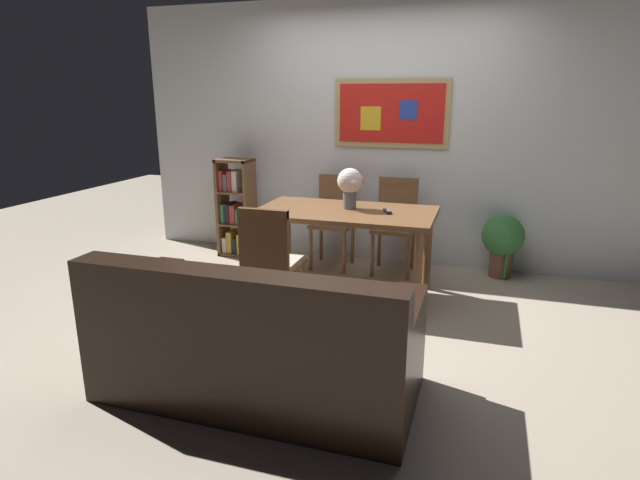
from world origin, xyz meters
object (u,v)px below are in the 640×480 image
object	(u,v)px
dining_chair_far_right	(396,217)
leather_couch	(254,346)
dining_chair_near_left	(270,256)
dining_chair_far_left	(335,213)
tv_remote	(387,211)
dining_table	(345,222)
bookshelf	(236,212)
flower_vase	(350,184)
potted_ivy	(503,240)

from	to	relation	value
dining_chair_far_right	leather_couch	bearing A→B (deg)	-98.62
dining_chair_near_left	dining_chair_far_left	world-z (taller)	same
dining_chair_far_right	tv_remote	size ratio (longest dim) A/B	5.64
dining_table	leather_couch	world-z (taller)	leather_couch
dining_chair_near_left	leather_couch	distance (m)	1.03
dining_chair_far_left	leather_couch	world-z (taller)	dining_chair_far_left
bookshelf	flower_vase	xyz separation A→B (m)	(1.44, -0.70, 0.49)
leather_couch	dining_chair_far_right	bearing A→B (deg)	81.38
dining_table	tv_remote	distance (m)	0.37
dining_table	tv_remote	xyz separation A→B (m)	(0.35, 0.01, 0.11)
tv_remote	potted_ivy	bearing A→B (deg)	42.32
dining_chair_near_left	bookshelf	bearing A→B (deg)	124.18
dining_chair_near_left	bookshelf	distance (m)	1.86
dining_chair_near_left	potted_ivy	world-z (taller)	dining_chair_near_left
flower_vase	tv_remote	world-z (taller)	flower_vase
leather_couch	potted_ivy	bearing A→B (deg)	62.04
dining_chair_far_left	tv_remote	xyz separation A→B (m)	(0.67, -0.75, 0.22)
potted_ivy	flower_vase	world-z (taller)	flower_vase
potted_ivy	flower_vase	xyz separation A→B (m)	(-1.29, -0.81, 0.60)
dining_chair_far_right	dining_chair_far_left	distance (m)	0.62
dining_chair_near_left	dining_table	bearing A→B (deg)	63.87
bookshelf	potted_ivy	world-z (taller)	bookshelf
flower_vase	dining_chair_far_left	bearing A→B (deg)	115.89
dining_chair_far_right	leather_couch	xyz separation A→B (m)	(-0.38, -2.48, -0.23)
dining_chair_near_left	dining_chair_far_right	xyz separation A→B (m)	(0.68, 1.52, 0.00)
dining_table	flower_vase	bearing A→B (deg)	75.81
dining_chair_far_right	tv_remote	distance (m)	0.78
dining_table	potted_ivy	xyz separation A→B (m)	(1.31, 0.88, -0.29)
dining_table	dining_chair_far_right	world-z (taller)	dining_chair_far_right
dining_table	tv_remote	bearing A→B (deg)	2.08
dining_table	tv_remote	size ratio (longest dim) A/B	9.26
dining_chair_near_left	leather_couch	size ratio (longest dim) A/B	0.51
flower_vase	potted_ivy	bearing A→B (deg)	32.07
dining_chair_far_left	dining_chair_far_right	bearing A→B (deg)	0.03
dining_chair_near_left	leather_couch	world-z (taller)	dining_chair_near_left
dining_chair_near_left	flower_vase	bearing A→B (deg)	64.84
leather_couch	flower_vase	distance (m)	1.91
dining_table	dining_chair_far_left	distance (m)	0.83
potted_ivy	dining_chair_far_right	bearing A→B (deg)	-173.02
dining_table	dining_chair_far_left	size ratio (longest dim) A/B	1.64
dining_chair_far_right	bookshelf	size ratio (longest dim) A/B	0.87
dining_chair_far_left	flower_vase	xyz separation A→B (m)	(0.33, -0.68, 0.42)
bookshelf	potted_ivy	distance (m)	2.73
dining_chair_far_left	tv_remote	distance (m)	1.03
dining_chair_far_right	potted_ivy	distance (m)	1.03
dining_chair_far_right	dining_chair_near_left	bearing A→B (deg)	-114.03
bookshelf	tv_remote	xyz separation A→B (m)	(1.78, -0.76, 0.29)
dining_table	dining_chair_near_left	distance (m)	0.86
leather_couch	tv_remote	distance (m)	1.84
dining_chair_far_left	potted_ivy	distance (m)	1.64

